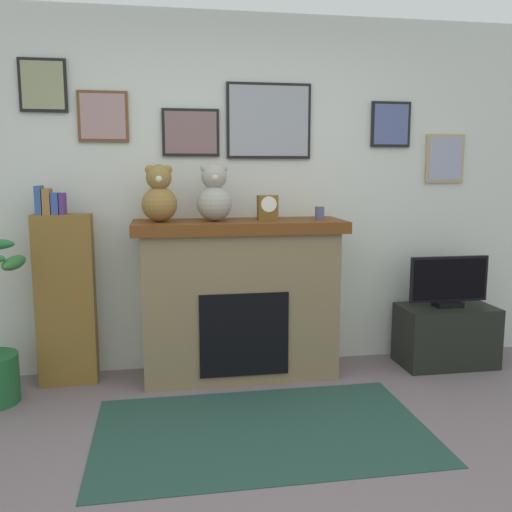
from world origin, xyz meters
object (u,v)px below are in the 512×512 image
fireplace (239,298)px  bookshelf (65,296)px  teddy_bear_cream (214,195)px  teddy_bear_brown (159,196)px  candle_jar (320,213)px  tv_stand (446,335)px  television (449,282)px  mantel_clock (268,208)px

fireplace → bookshelf: bearing=178.0°
fireplace → bookshelf: bookshelf is taller
teddy_bear_cream → bookshelf: bearing=176.7°
fireplace → teddy_bear_brown: size_ratio=3.81×
fireplace → candle_jar: (0.58, -0.02, 0.61)m
tv_stand → television: size_ratio=1.15×
fireplace → teddy_bear_cream: size_ratio=3.74×
candle_jar → teddy_bear_cream: size_ratio=0.23×
bookshelf → television: size_ratio=2.24×
fireplace → mantel_clock: bearing=-5.5°
tv_stand → teddy_bear_cream: bearing=178.7°
tv_stand → teddy_bear_brown: bearing=178.9°
television → candle_jar: size_ratio=6.68×
fireplace → teddy_bear_cream: teddy_bear_cream is taller
bookshelf → tv_stand: 2.83m
mantel_clock → teddy_bear_cream: 0.39m
fireplace → bookshelf: size_ratio=1.07×
tv_stand → mantel_clock: size_ratio=4.05×
bookshelf → teddy_bear_cream: 1.24m
candle_jar → fireplace: bearing=178.3°
mantel_clock → television: bearing=-1.7°
candle_jar → tv_stand: bearing=-2.3°
bookshelf → teddy_bear_cream: bearing=-3.3°
mantel_clock → fireplace: bearing=174.5°
fireplace → tv_stand: size_ratio=2.09×
bookshelf → candle_jar: size_ratio=14.97×
tv_stand → television: 0.42m
tv_stand → teddy_bear_brown: (-2.14, 0.04, 1.08)m
television → bookshelf: bearing=177.9°
television → mantel_clock: (-1.39, 0.04, 0.58)m
teddy_bear_cream → tv_stand: bearing=-1.3°
television → teddy_bear_brown: size_ratio=1.58×
candle_jar → mantel_clock: bearing=-179.8°
teddy_bear_brown → teddy_bear_cream: size_ratio=0.98×
bookshelf → candle_jar: 1.87m
tv_stand → teddy_bear_cream: size_ratio=1.79×
fireplace → mantel_clock: size_ratio=8.44×
television → teddy_bear_brown: (-2.14, 0.04, 0.66)m
television → teddy_bear_cream: size_ratio=1.55×
television → teddy_bear_brown: teddy_bear_brown is taller
television → mantel_clock: mantel_clock is taller
teddy_bear_brown → television: bearing=-1.1°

